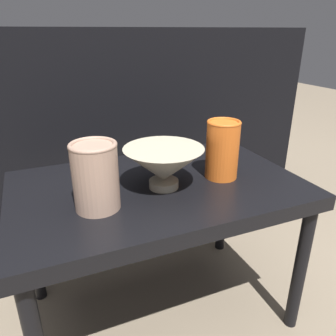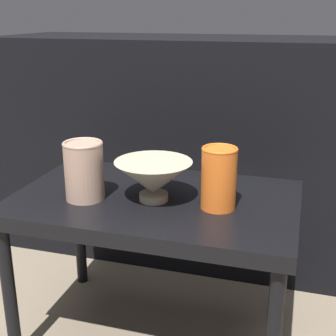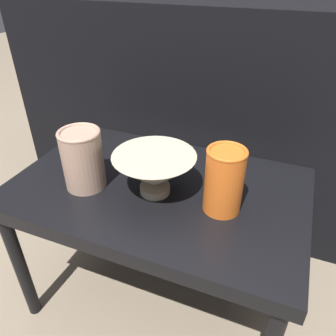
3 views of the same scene
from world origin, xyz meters
The scene contains 6 objects.
ground_plane centered at (0.00, 0.00, 0.00)m, with size 8.00×8.00×0.00m, color #7F705B.
table centered at (0.00, 0.00, 0.40)m, with size 0.77×0.48×0.45m.
couch_backdrop centered at (0.00, 0.61, 0.42)m, with size 1.57×0.50×0.84m.
bowl centered at (0.01, -0.03, 0.51)m, with size 0.20×0.20×0.11m.
vase_textured_left centered at (-0.17, -0.07, 0.53)m, with size 0.11×0.11×0.16m.
vase_colorful_right centered at (0.18, -0.03, 0.53)m, with size 0.09×0.09×0.16m.
Camera 1 is at (-0.28, -0.74, 0.83)m, focal length 35.00 mm.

